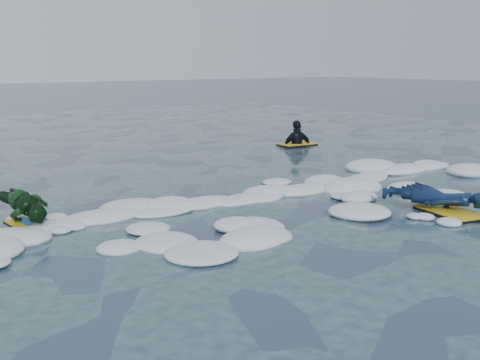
{
  "coord_description": "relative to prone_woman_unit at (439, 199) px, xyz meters",
  "views": [
    {
      "loc": [
        -5.72,
        -6.49,
        2.32
      ],
      "look_at": [
        0.14,
        1.6,
        0.34
      ],
      "focal_mm": 45.0,
      "sensor_mm": 36.0,
      "label": 1
    }
  ],
  "objects": [
    {
      "name": "prone_child_unit",
      "position": [
        -5.41,
        3.01,
        0.05
      ],
      "size": [
        0.72,
        1.35,
        0.52
      ],
      "rotation": [
        0.0,
        0.0,
        1.64
      ],
      "color": "black",
      "rests_on": "ground"
    },
    {
      "name": "waiting_rider_unit",
      "position": [
        3.14,
        6.9,
        -0.28
      ],
      "size": [
        1.09,
        0.67,
        1.57
      ],
      "rotation": [
        0.0,
        0.0,
        -0.09
      ],
      "color": "black",
      "rests_on": "ground"
    },
    {
      "name": "prone_woman_unit",
      "position": [
        0.0,
        0.0,
        0.0
      ],
      "size": [
        1.12,
        1.73,
        0.42
      ],
      "rotation": [
        0.0,
        0.0,
        1.35
      ],
      "color": "black",
      "rests_on": "ground"
    },
    {
      "name": "ground",
      "position": [
        -2.08,
        0.96,
        -0.22
      ],
      "size": [
        120.0,
        120.0,
        0.0
      ],
      "primitive_type": "plane",
      "color": "#192B3D",
      "rests_on": "ground"
    },
    {
      "name": "foam_band",
      "position": [
        -2.08,
        1.99,
        -0.22
      ],
      "size": [
        12.0,
        3.1,
        0.3
      ],
      "primitive_type": null,
      "color": "silver",
      "rests_on": "ground"
    }
  ]
}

